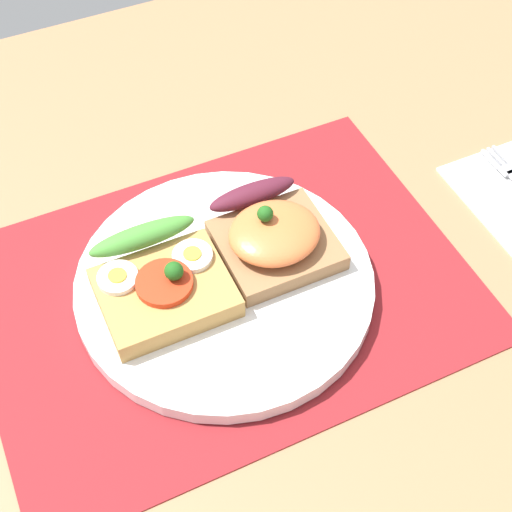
% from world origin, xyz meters
% --- Properties ---
extents(ground_plane, '(1.20, 0.90, 0.03)m').
position_xyz_m(ground_plane, '(0.00, 0.00, -0.02)').
color(ground_plane, '#9E6D49').
extents(placemat, '(0.42, 0.31, 0.00)m').
position_xyz_m(placemat, '(0.00, 0.00, 0.00)').
color(placemat, maroon).
rests_on(placemat, ground_plane).
extents(plate, '(0.26, 0.26, 0.01)m').
position_xyz_m(plate, '(0.00, 0.00, 0.01)').
color(plate, white).
rests_on(plate, placemat).
extents(sandwich_egg_tomato, '(0.11, 0.10, 0.04)m').
position_xyz_m(sandwich_egg_tomato, '(-0.05, 0.01, 0.03)').
color(sandwich_egg_tomato, '#B68646').
rests_on(sandwich_egg_tomato, plate).
extents(sandwich_salmon, '(0.10, 0.11, 0.05)m').
position_xyz_m(sandwich_salmon, '(0.05, 0.01, 0.04)').
color(sandwich_salmon, '#946943').
rests_on(sandwich_salmon, plate).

